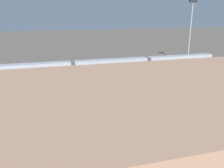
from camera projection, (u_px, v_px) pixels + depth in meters
ground_plane at (123, 87)px, 63.23m from camera, size 400.00×400.00×0.00m
track_bed_0 at (111, 75)px, 74.71m from camera, size 140.00×2.80×0.12m
track_bed_1 at (115, 79)px, 70.11m from camera, size 140.00×2.80×0.12m
track_bed_2 at (120, 84)px, 65.52m from camera, size 140.00×2.80×0.12m
track_bed_3 at (126, 90)px, 60.92m from camera, size 140.00×2.80×0.12m
track_bed_4 at (133, 96)px, 56.32m from camera, size 140.00×2.80×0.12m
track_bed_5 at (141, 104)px, 51.72m from camera, size 140.00×2.80×0.12m
train_on_track_2 at (53, 82)px, 60.28m from camera, size 66.40×3.06×4.40m
train_on_track_3 at (138, 81)px, 61.16m from camera, size 90.60×3.06×4.40m
train_on_track_0 at (73, 69)px, 70.91m from camera, size 95.60×3.00×5.00m
light_mast_0 at (191, 24)px, 80.04m from camera, size 2.80×0.70×23.37m
maintenance_shed at (92, 163)px, 20.86m from camera, size 46.72×19.71×13.36m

